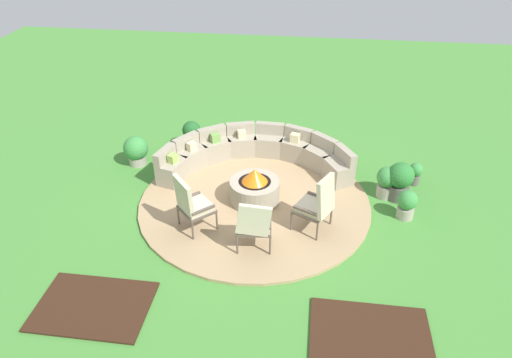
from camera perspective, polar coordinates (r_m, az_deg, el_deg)
name	(u,v)px	position (r m, az deg, el deg)	size (l,w,h in m)	color
ground_plane	(255,203)	(9.57, -0.16, -2.91)	(24.00, 24.00, 0.00)	#478C38
patio_circle	(255,202)	(9.55, -0.16, -2.76)	(4.67, 4.67, 0.06)	tan
mulch_bed_left	(93,306)	(7.90, -19.19, -14.40)	(1.74, 1.21, 0.04)	#382114
mulch_bed_right	(370,336)	(7.32, 13.76, -18.03)	(1.74, 1.21, 0.04)	#382114
fire_pit	(255,189)	(9.37, -0.16, -1.17)	(1.00, 1.00, 0.74)	#9E937F
curved_stone_bench	(255,153)	(10.56, -0.18, 3.20)	(4.18, 2.03, 0.74)	#9E937F
lounge_chair_front_left	(191,203)	(8.54, -7.87, -2.93)	(0.80, 0.82, 1.15)	brown
lounge_chair_front_right	(254,223)	(8.05, -0.25, -5.43)	(0.67, 0.60, 1.04)	brown
lounge_chair_back_left	(318,203)	(8.53, 7.51, -2.96)	(0.80, 0.81, 1.17)	brown
potted_plant_0	(192,134)	(11.47, -7.81, 5.49)	(0.44, 0.44, 0.69)	brown
potted_plant_1	(387,181)	(9.91, 15.64, -0.24)	(0.43, 0.43, 0.69)	#A89E8E
potted_plant_2	(407,204)	(9.45, 17.91, -2.88)	(0.38, 0.38, 0.60)	#A89E8E
potted_plant_3	(400,180)	(9.88, 17.14, -0.12)	(0.53, 0.53, 0.83)	#605B56
potted_plant_4	(415,173)	(10.58, 18.81, 0.71)	(0.29, 0.29, 0.50)	#605B56
potted_plant_5	(136,150)	(11.01, -14.40, 3.45)	(0.56, 0.56, 0.70)	#A89E8E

